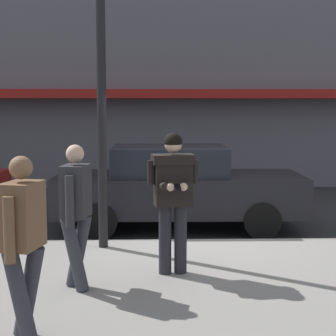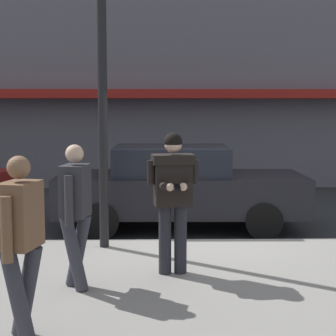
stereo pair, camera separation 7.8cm
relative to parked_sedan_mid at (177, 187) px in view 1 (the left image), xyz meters
The scene contains 8 objects.
ground_plane 1.52m from the parked_sedan_mid, 70.07° to the right, with size 80.00×80.00×0.00m, color #2B2D30.
sidewalk 4.37m from the parked_sedan_mid, 70.49° to the right, with size 32.00×5.30×0.14m, color gray.
curb_paint_line 2.01m from the parked_sedan_mid, 38.97° to the right, with size 28.00×0.12×0.01m, color silver.
parked_sedan_mid is the anchor object (origin of this frame).
man_texting_on_phone 3.30m from the parked_sedan_mid, 93.46° to the right, with size 0.65×0.61×1.81m.
pedestrian_with_bag 4.04m from the parked_sedan_mid, 109.45° to the right, with size 0.37×0.72×1.70m.
pedestrian_dark_coat 5.52m from the parked_sedan_mid, 107.18° to the right, with size 0.39×0.59×1.70m.
street_lamp_post 3.23m from the parked_sedan_mid, 122.83° to the right, with size 0.36×0.36×4.88m.
Camera 1 is at (-0.91, -9.04, 2.27)m, focal length 60.00 mm.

